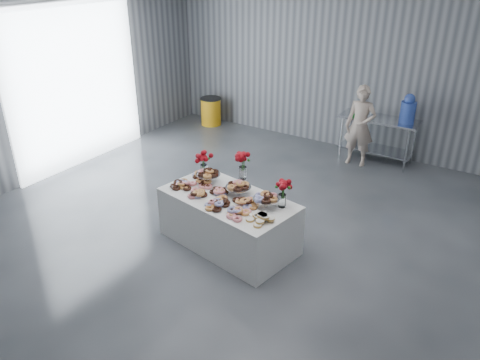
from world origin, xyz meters
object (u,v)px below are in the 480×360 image
(display_table, at_px, (229,221))
(trash_barrel, at_px, (211,111))
(person, at_px, (360,126))
(water_jug, at_px, (408,110))
(prep_table, at_px, (378,132))

(display_table, bearing_deg, trash_barrel, 128.70)
(display_table, relative_size, person, 1.21)
(person, bearing_deg, water_jug, 18.86)
(water_jug, bearing_deg, display_table, -107.95)
(person, xyz_separation_m, trash_barrel, (-3.79, 0.33, -0.45))
(prep_table, distance_m, water_jug, 0.73)
(person, bearing_deg, prep_table, 47.02)
(prep_table, relative_size, person, 0.96)
(trash_barrel, bearing_deg, person, -5.02)
(display_table, distance_m, prep_table, 4.13)
(display_table, bearing_deg, person, 81.61)
(display_table, bearing_deg, water_jug, 72.05)
(display_table, height_order, person, person)
(display_table, height_order, prep_table, prep_table)
(display_table, bearing_deg, prep_table, 78.67)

